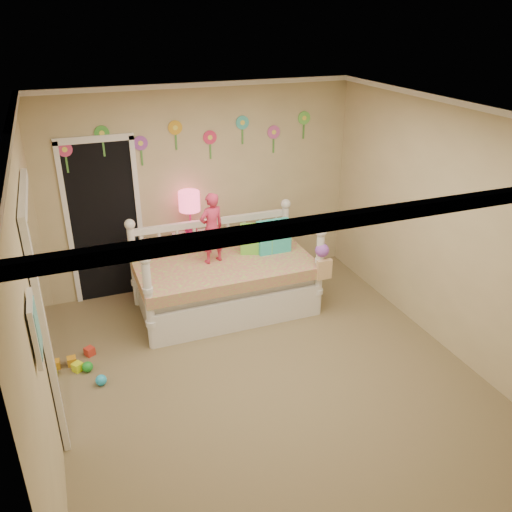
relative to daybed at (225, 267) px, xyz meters
name	(u,v)px	position (x,y,z in m)	size (l,w,h in m)	color
floor	(268,374)	(-0.01, -1.39, -0.58)	(4.00, 4.50, 0.01)	#7F684C
ceiling	(271,114)	(-0.01, -1.39, 2.02)	(4.00, 4.50, 0.01)	white
back_wall	(202,188)	(-0.01, 0.86, 0.72)	(4.00, 0.01, 2.60)	tan
left_wall	(36,298)	(-2.01, -1.39, 0.72)	(0.01, 4.50, 2.60)	tan
right_wall	(447,229)	(1.99, -1.39, 0.72)	(0.01, 4.50, 2.60)	tan
crown_molding	(271,118)	(-0.01, -1.39, 1.99)	(4.00, 4.50, 0.06)	white
daybed	(225,267)	(0.00, 0.00, 0.00)	(2.12, 1.14, 1.15)	white
pillow_turquoise	(274,236)	(0.65, 0.06, 0.27)	(0.41, 0.14, 0.41)	#26C196
pillow_lime	(256,239)	(0.44, 0.11, 0.25)	(0.39, 0.14, 0.37)	#74D841
child	(212,228)	(-0.13, 0.06, 0.49)	(0.31, 0.20, 0.86)	#CE2E53
nightstand	(193,262)	(-0.23, 0.68, -0.20)	(0.45, 0.34, 0.75)	white
table_lamp	(190,207)	(-0.23, 0.68, 0.56)	(0.27, 0.27, 0.58)	#DD1D73
closet_doorway	(104,221)	(-1.26, 0.84, 0.46)	(0.90, 0.04, 2.07)	black
flower_decals	(193,139)	(-0.10, 0.85, 1.36)	(3.40, 0.02, 0.50)	#B2668C
mirror_closet	(46,306)	(-1.97, -1.09, 0.47)	(0.07, 1.30, 2.10)	white
wall_picture	(35,329)	(-1.98, -2.29, 0.97)	(0.05, 0.34, 0.42)	white
hanging_bag	(322,263)	(1.01, -0.55, 0.13)	(0.20, 0.16, 0.36)	beige
toy_scatter	(86,386)	(-1.76, -0.99, -0.52)	(0.80, 1.30, 0.11)	#996666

